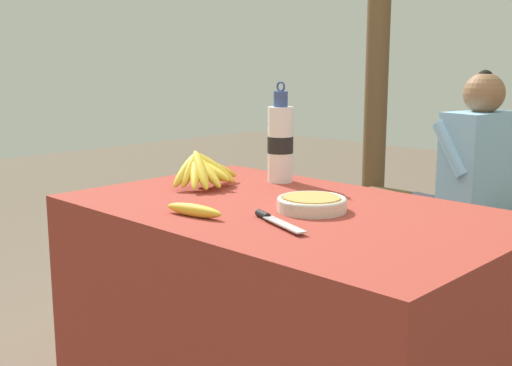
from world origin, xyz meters
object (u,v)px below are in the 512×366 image
Objects in this scene: serving_bowl at (312,203)px; seated_vendor at (470,170)px; water_bottle at (280,142)px; support_post_near at (377,58)px; knife at (273,219)px; banana_bunch_ripe at (205,169)px; loose_banana_front at (194,210)px.

seated_vendor is at bearing 98.49° from serving_bowl.
water_bottle is 1.50m from support_post_near.
knife is (0.01, -0.18, -0.01)m from serving_bowl.
support_post_near is (-0.89, 1.63, 0.40)m from serving_bowl.
banana_bunch_ripe is 0.13× the size of support_post_near.
water_bottle is 1.52× the size of knife.
knife is 0.21× the size of seated_vendor.
banana_bunch_ripe is 0.28m from water_bottle.
knife is 0.10× the size of support_post_near.
knife is at bearing 110.57° from seated_vendor.
water_bottle is 0.15× the size of support_post_near.
loose_banana_front is (0.28, -0.29, -0.04)m from banana_bunch_ripe.
seated_vendor reaches higher than loose_banana_front.
support_post_near reaches higher than banana_bunch_ripe.
serving_bowl is at bearing 113.51° from knife.
water_bottle is at bearing 149.23° from knife.
knife is 2.06m from support_post_near.
loose_banana_front is at bearing -45.59° from banana_bunch_ripe.
serving_bowl reaches higher than knife.
loose_banana_front is at bearing -124.41° from serving_bowl.
water_bottle is 0.57m from loose_banana_front.
banana_bunch_ripe reaches higher than serving_bowl.
water_bottle reaches higher than banana_bunch_ripe.
banana_bunch_ripe is at bearing -114.33° from water_bottle.
water_bottle is at bearing 143.53° from serving_bowl.
water_bottle reaches higher than knife.
seated_vendor is (0.26, 1.39, -0.14)m from banana_bunch_ripe.
support_post_near reaches higher than serving_bowl.
banana_bunch_ripe is 0.52m from knife.
seated_vendor is 0.88m from support_post_near.
banana_bunch_ripe reaches higher than knife.
support_post_near is at bearing 111.10° from water_bottle.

